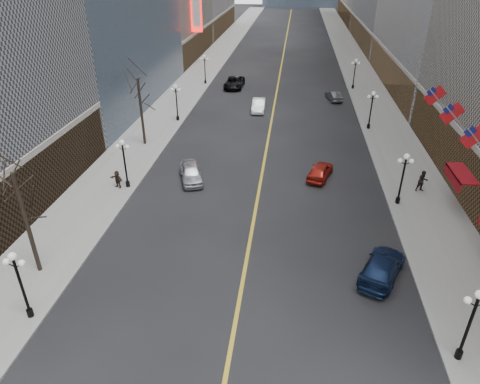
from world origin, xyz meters
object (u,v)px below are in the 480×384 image
(streetlamp_east_3, at_px, (355,71))
(streetlamp_west_0, at_px, (19,279))
(streetlamp_east_2, at_px, (372,106))
(car_nb_far, at_px, (234,83))
(car_sb_far, at_px, (334,96))
(streetlamp_west_1, at_px, (124,159))
(car_sb_near, at_px, (382,267))
(streetlamp_east_1, at_px, (403,174))
(car_nb_mid, at_px, (259,105))
(streetlamp_east_0, at_px, (471,319))
(streetlamp_west_3, at_px, (205,66))
(car_nb_near, at_px, (191,173))
(car_sb_mid, at_px, (320,171))
(streetlamp_west_2, at_px, (176,99))

(streetlamp_east_3, distance_m, streetlamp_west_0, 57.10)
(streetlamp_east_2, distance_m, car_nb_far, 24.99)
(car_nb_far, bearing_deg, car_sb_far, -16.78)
(streetlamp_west_1, xyz_separation_m, car_sb_near, (20.72, -9.68, -2.14))
(streetlamp_east_1, relative_size, streetlamp_west_1, 1.00)
(car_nb_mid, bearing_deg, streetlamp_west_1, -114.07)
(streetlamp_east_0, distance_m, car_sb_near, 7.26)
(streetlamp_east_0, height_order, streetlamp_east_1, same)
(streetlamp_east_3, height_order, car_sb_far, streetlamp_east_3)
(streetlamp_east_0, relative_size, car_sb_near, 0.87)
(streetlamp_west_3, bearing_deg, car_nb_near, -81.03)
(streetlamp_west_1, height_order, streetlamp_west_3, same)
(streetlamp_east_0, distance_m, car_nb_far, 53.90)
(car_nb_near, bearing_deg, car_sb_mid, -9.75)
(streetlamp_west_0, relative_size, streetlamp_west_1, 1.00)
(streetlamp_west_2, distance_m, streetlamp_west_3, 18.00)
(car_nb_mid, distance_m, car_sb_near, 34.88)
(streetlamp_east_1, distance_m, streetlamp_west_1, 23.60)
(streetlamp_east_1, height_order, streetlamp_west_0, same)
(streetlamp_east_1, height_order, streetlamp_east_3, same)
(streetlamp_west_0, distance_m, streetlamp_west_2, 34.00)
(car_sb_far, bearing_deg, streetlamp_east_3, -131.89)
(streetlamp_west_3, relative_size, car_sb_far, 1.12)
(streetlamp_west_3, bearing_deg, streetlamp_east_2, -37.33)
(car_nb_far, bearing_deg, streetlamp_east_0, -68.37)
(streetlamp_east_2, relative_size, streetlamp_east_3, 1.00)
(streetlamp_east_3, height_order, car_nb_near, streetlamp_east_3)
(streetlamp_east_3, bearing_deg, car_sb_mid, -101.24)
(streetlamp_west_1, distance_m, car_sb_near, 22.97)
(streetlamp_west_0, xyz_separation_m, streetlamp_west_3, (0.00, 52.00, 0.00))
(car_sb_near, height_order, car_sb_mid, car_sb_near)
(streetlamp_west_0, bearing_deg, car_nb_mid, 76.05)
(streetlamp_west_3, distance_m, car_nb_far, 5.58)
(streetlamp_west_1, bearing_deg, car_nb_mid, 67.31)
(streetlamp_west_1, bearing_deg, streetlamp_west_3, 90.00)
(car_sb_far, bearing_deg, streetlamp_west_3, -32.03)
(car_nb_near, relative_size, car_sb_mid, 1.09)
(streetlamp_east_0, relative_size, streetlamp_west_1, 1.00)
(streetlamp_east_3, relative_size, streetlamp_west_3, 1.00)
(car_nb_near, bearing_deg, streetlamp_east_3, 42.35)
(car_sb_near, height_order, car_sb_far, car_sb_near)
(streetlamp_west_0, relative_size, car_sb_mid, 1.04)
(car_nb_mid, distance_m, car_sb_far, 12.07)
(streetlamp_west_0, bearing_deg, streetlamp_east_2, 55.23)
(streetlamp_west_0, xyz_separation_m, car_nb_mid, (9.80, 39.44, -2.12))
(streetlamp_east_0, bearing_deg, car_sb_near, 114.48)
(car_nb_near, xyz_separation_m, car_nb_far, (-0.37, 32.35, 0.02))
(streetlamp_west_2, height_order, car_nb_far, streetlamp_west_2)
(streetlamp_east_0, xyz_separation_m, streetlamp_west_3, (-23.60, 52.00, 0.00))
(car_sb_near, bearing_deg, car_sb_far, -65.00)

